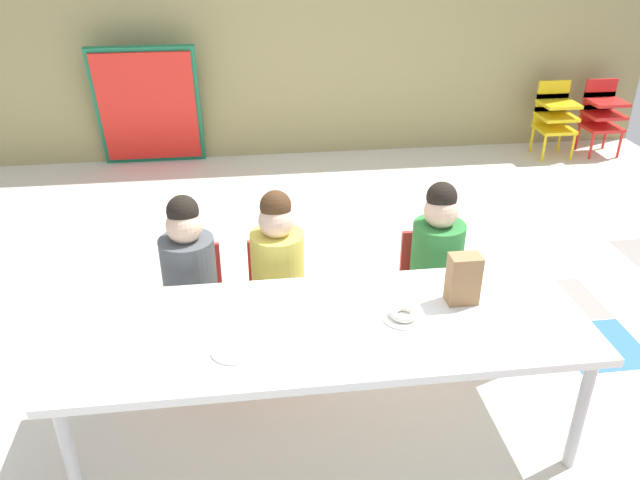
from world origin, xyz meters
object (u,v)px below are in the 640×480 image
Objects in this scene: craft_table at (327,333)px; paper_plate_near_edge at (403,317)px; folded_activity_table at (148,107)px; donut_powdered_on_plate at (404,313)px; paper_plate_center_table at (234,350)px; kid_chair_yellow_stack at (555,114)px; seated_child_far_right at (437,251)px; kid_chair_red_stack at (602,112)px; seated_child_middle_seat at (278,261)px; paper_bag_brown at (463,279)px; seated_child_near_camera at (189,267)px.

paper_plate_near_edge is (0.31, -0.00, 0.05)m from craft_table.
folded_activity_table is 3.76m from donut_powdered_on_plate.
paper_plate_center_table is (0.72, -3.61, 0.06)m from folded_activity_table.
donut_powdered_on_plate reaches higher than craft_table.
kid_chair_yellow_stack is at bearing 49.11° from paper_plate_center_table.
kid_chair_yellow_stack reaches higher than donut_powdered_on_plate.
craft_table is at bearing -136.91° from seated_child_far_right.
kid_chair_yellow_stack is 1.00× the size of kid_chair_red_stack.
kid_chair_yellow_stack is at bearing 44.40° from seated_child_middle_seat.
folded_activity_table is (-3.69, 0.19, 0.14)m from kid_chair_yellow_stack.
paper_plate_center_table is 0.70m from donut_powdered_on_plate.
kid_chair_red_stack reaches higher than donut_powdered_on_plate.
kid_chair_red_stack is 0.63× the size of folded_activity_table.
seated_child_middle_seat reaches higher than paper_plate_near_edge.
paper_plate_near_edge is at bearing -161.49° from paper_bag_brown.
craft_table is 17.77× the size of donut_powdered_on_plate.
seated_child_far_right is at bearing -125.94° from kid_chair_yellow_stack.
seated_child_far_right reaches higher than donut_powdered_on_plate.
seated_child_near_camera is at bearing -143.51° from kid_chair_red_stack.
seated_child_far_right is 0.53m from paper_bag_brown.
folded_activity_table is at bearing 177.03° from kid_chair_yellow_stack.
craft_table is 3.65m from folded_activity_table.
kid_chair_yellow_stack is 4.01m from donut_powdered_on_plate.
craft_table is at bearing -128.21° from kid_chair_yellow_stack.
folded_activity_table is 3.79m from paper_bag_brown.
seated_child_middle_seat is at bearing 128.39° from paper_plate_near_edge.
craft_table is at bearing -171.30° from paper_bag_brown.
donut_powdered_on_plate is (0.69, 0.13, 0.02)m from paper_plate_center_table.
seated_child_near_camera is at bearing 146.36° from donut_powdered_on_plate.
folded_activity_table is (-1.09, 3.48, -0.01)m from craft_table.
kid_chair_red_stack is (3.06, 3.29, -0.15)m from craft_table.
donut_powdered_on_plate is at bearing -124.66° from kid_chair_yellow_stack.
paper_plate_center_table is (-1.01, -0.73, 0.04)m from seated_child_far_right.
paper_plate_near_edge is (-0.27, -0.09, -0.11)m from paper_bag_brown.
seated_child_middle_seat is 1.35× the size of kid_chair_yellow_stack.
folded_activity_table is at bearing 100.00° from seated_child_near_camera.
paper_plate_near_edge reaches higher than craft_table.
paper_plate_near_edge is at bearing -67.98° from folded_activity_table.
folded_activity_table reaches higher than seated_child_near_camera.
paper_plate_center_table is at bearing -135.05° from kid_chair_red_stack.
seated_child_far_right reaches higher than kid_chair_yellow_stack.
seated_child_middle_seat reaches higher than paper_bag_brown.
seated_child_middle_seat is 3.85m from kid_chair_yellow_stack.
seated_child_near_camera is 1.00× the size of seated_child_far_right.
craft_table is at bearing 179.73° from donut_powdered_on_plate.
paper_plate_near_edge is at bearing -51.61° from seated_child_middle_seat.
craft_table is 0.40m from paper_plate_center_table.
craft_table is at bearing 179.73° from paper_plate_near_edge.
craft_table is 2.32× the size of seated_child_far_right.
paper_bag_brown is at bearing 18.51° from paper_plate_near_edge.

